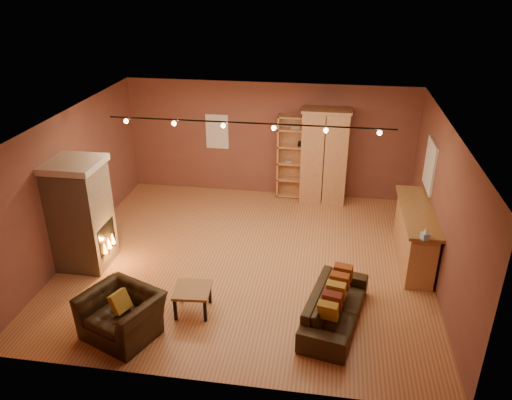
% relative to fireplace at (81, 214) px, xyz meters
% --- Properties ---
extents(floor, '(7.00, 7.00, 0.00)m').
position_rel_fireplace_xyz_m(floor, '(3.04, 0.60, -1.06)').
color(floor, '#9F6138').
rests_on(floor, ground).
extents(ceiling, '(7.00, 7.00, 0.00)m').
position_rel_fireplace_xyz_m(ceiling, '(3.04, 0.60, 1.74)').
color(ceiling, brown).
rests_on(ceiling, back_wall).
extents(back_wall, '(7.00, 0.02, 2.80)m').
position_rel_fireplace_xyz_m(back_wall, '(3.04, 3.85, 0.34)').
color(back_wall, brown).
rests_on(back_wall, floor).
extents(left_wall, '(0.02, 6.50, 2.80)m').
position_rel_fireplace_xyz_m(left_wall, '(-0.46, 0.60, 0.34)').
color(left_wall, brown).
rests_on(left_wall, floor).
extents(right_wall, '(0.02, 6.50, 2.80)m').
position_rel_fireplace_xyz_m(right_wall, '(6.54, 0.60, 0.34)').
color(right_wall, brown).
rests_on(right_wall, floor).
extents(fireplace, '(1.01, 0.98, 2.12)m').
position_rel_fireplace_xyz_m(fireplace, '(0.00, 0.00, 0.00)').
color(fireplace, tan).
rests_on(fireplace, floor).
extents(back_window, '(0.56, 0.04, 0.86)m').
position_rel_fireplace_xyz_m(back_window, '(1.74, 3.83, 0.49)').
color(back_window, white).
rests_on(back_window, back_wall).
extents(bookcase, '(0.85, 0.33, 2.07)m').
position_rel_fireplace_xyz_m(bookcase, '(3.69, 3.74, -0.01)').
color(bookcase, tan).
rests_on(bookcase, floor).
extents(armoire, '(1.13, 0.65, 2.30)m').
position_rel_fireplace_xyz_m(armoire, '(4.39, 3.56, 0.10)').
color(armoire, tan).
rests_on(armoire, floor).
extents(bar_counter, '(0.61, 2.28, 1.09)m').
position_rel_fireplace_xyz_m(bar_counter, '(6.24, 1.09, -0.51)').
color(bar_counter, tan).
rests_on(bar_counter, floor).
extents(tissue_box, '(0.14, 0.14, 0.21)m').
position_rel_fireplace_xyz_m(tissue_box, '(6.19, -0.04, 0.12)').
color(tissue_box, '#88B5D9').
rests_on(tissue_box, bar_counter).
extents(right_window, '(0.05, 0.90, 1.00)m').
position_rel_fireplace_xyz_m(right_window, '(6.51, 2.00, 0.59)').
color(right_window, white).
rests_on(right_window, right_wall).
extents(loveseat, '(0.96, 2.01, 0.79)m').
position_rel_fireplace_xyz_m(loveseat, '(4.76, -1.06, -0.67)').
color(loveseat, black).
rests_on(loveseat, floor).
extents(armchair, '(1.31, 1.10, 0.97)m').
position_rel_fireplace_xyz_m(armchair, '(1.49, -1.86, -0.57)').
color(armchair, black).
rests_on(armchair, floor).
extents(coffee_table, '(0.64, 0.64, 0.45)m').
position_rel_fireplace_xyz_m(coffee_table, '(2.42, -1.15, -0.68)').
color(coffee_table, olive).
rests_on(coffee_table, floor).
extents(track_rail, '(5.20, 0.09, 0.13)m').
position_rel_fireplace_xyz_m(track_rail, '(3.04, 0.80, 1.63)').
color(track_rail, black).
rests_on(track_rail, ceiling).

